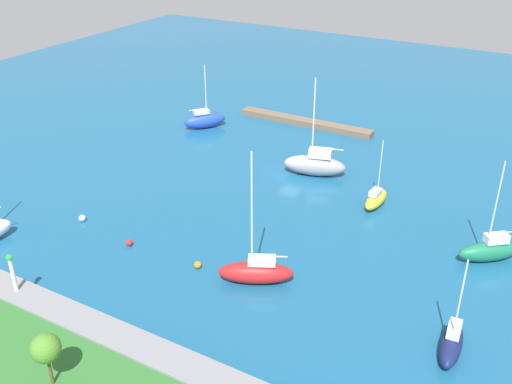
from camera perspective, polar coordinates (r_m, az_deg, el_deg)
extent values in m
plane|color=#19567F|center=(75.70, 3.39, 1.74)|extent=(160.00, 160.00, 0.00)
cube|color=brown|center=(92.18, 4.82, 6.83)|extent=(21.94, 2.04, 0.87)
cube|color=gray|center=(50.80, -15.44, -12.97)|extent=(58.57, 2.92, 1.40)
cylinder|color=silver|center=(55.40, -22.66, -7.54)|extent=(0.36, 0.36, 3.20)
sphere|color=green|center=(54.42, -23.01, -5.93)|extent=(0.56, 0.56, 0.56)
cylinder|color=brown|center=(45.70, -19.49, -16.05)|extent=(0.25, 0.25, 2.64)
sphere|color=#4C8428|center=(44.42, -19.90, -14.18)|extent=(2.17, 2.17, 2.17)
ellipsoid|color=red|center=(54.88, -0.02, -7.90)|extent=(7.26, 5.12, 2.11)
cube|color=silver|center=(54.07, 0.58, -6.72)|extent=(2.85, 2.31, 0.65)
cylinder|color=silver|center=(51.32, -0.42, -1.80)|extent=(0.17, 0.17, 11.24)
cylinder|color=silver|center=(53.79, 1.34, -6.32)|extent=(2.95, 1.59, 0.14)
ellipsoid|color=#19724C|center=(62.31, 21.81, -5.42)|extent=(6.14, 5.51, 2.06)
cube|color=silver|center=(61.83, 22.46, -4.21)|extent=(2.50, 2.33, 0.89)
cylinder|color=silver|center=(59.56, 22.44, -1.06)|extent=(0.15, 0.15, 8.79)
cylinder|color=silver|center=(61.89, 23.10, -3.67)|extent=(2.44, 2.03, 0.12)
ellipsoid|color=#2347B2|center=(90.76, -5.03, 6.98)|extent=(5.75, 6.53, 2.35)
cube|color=silver|center=(90.11, -5.39, 7.81)|extent=(2.48, 2.67, 0.60)
cylinder|color=silver|center=(89.26, -4.96, 9.97)|extent=(0.16, 0.16, 7.47)
cylinder|color=silver|center=(89.81, -5.73, 8.03)|extent=(1.80, 2.27, 0.13)
ellipsoid|color=#141E4C|center=(50.17, 18.56, -13.92)|extent=(2.20, 5.85, 1.65)
cube|color=silver|center=(49.78, 18.83, -12.58)|extent=(1.19, 2.14, 0.69)
cylinder|color=silver|center=(47.18, 19.33, -10.00)|extent=(0.14, 0.14, 7.37)
cylinder|color=silver|center=(49.74, 18.97, -11.90)|extent=(0.31, 2.16, 0.11)
ellipsoid|color=gray|center=(75.31, 5.75, 2.59)|extent=(8.42, 4.88, 2.58)
cube|color=silver|center=(74.51, 6.30, 3.81)|extent=(3.22, 2.39, 1.04)
cylinder|color=silver|center=(72.91, 5.67, 7.20)|extent=(0.19, 0.19, 10.24)
cylinder|color=silver|center=(74.15, 7.03, 4.21)|extent=(3.80, 1.26, 0.15)
ellipsoid|color=yellow|center=(69.01, 11.66, -0.74)|extent=(2.03, 5.02, 1.67)
cube|color=silver|center=(68.16, 11.62, -0.03)|extent=(1.13, 1.84, 0.61)
cylinder|color=silver|center=(67.42, 12.07, 2.40)|extent=(0.12, 0.12, 6.49)
cylinder|color=silver|center=(67.72, 11.56, 0.22)|extent=(0.23, 1.84, 0.09)
sphere|color=orange|center=(57.43, -5.72, -7.11)|extent=(0.72, 0.72, 0.72)
sphere|color=white|center=(67.59, -16.64, -2.47)|extent=(0.76, 0.76, 0.76)
sphere|color=red|center=(61.92, -12.29, -4.87)|extent=(0.69, 0.69, 0.69)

